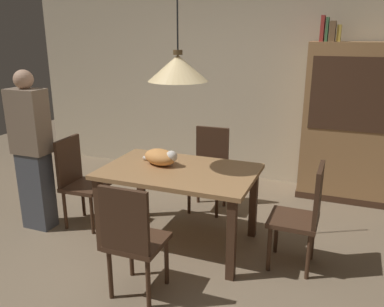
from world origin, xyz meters
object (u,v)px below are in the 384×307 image
chair_right_side (304,213)px  book_brown_thick (333,31)px  cat_sleeping (161,157)px  book_red_tall (323,28)px  chair_left_side (79,178)px  hutch_bookcase (352,127)px  dining_table (179,180)px  person_standing (32,152)px  book_yellow_short (339,33)px  book_green_slim (327,29)px  chair_far_back (209,165)px  pendant_lamp (178,68)px  chair_near_front (132,237)px

chair_right_side → book_brown_thick: (0.01, 1.75, 1.45)m
cat_sleeping → book_red_tall: book_red_tall is taller
chair_left_side → hutch_bookcase: bearing=34.1°
dining_table → book_red_tall: 2.43m
book_brown_thick → person_standing: bearing=-143.2°
chair_right_side → book_yellow_short: book_yellow_short is taller
chair_left_side → book_green_slim: (2.20, 1.75, 1.47)m
dining_table → person_standing: size_ratio=0.87×
chair_far_back → pendant_lamp: (0.00, -0.88, 1.15)m
dining_table → book_yellow_short: 2.49m
hutch_bookcase → book_red_tall: (-0.43, 0.00, 1.10)m
chair_left_side → book_brown_thick: 3.21m
dining_table → cat_sleeping: cat_sleeping is taller
book_red_tall → book_yellow_short: size_ratio=1.40×
cat_sleeping → book_brown_thick: book_brown_thick is taller
chair_far_back → pendant_lamp: 1.45m
dining_table → book_red_tall: (1.03, 1.75, 1.34)m
chair_near_front → dining_table: bearing=90.0°
cat_sleeping → book_green_slim: bearing=52.8°
pendant_lamp → cat_sleeping: bearing=163.9°
person_standing → cat_sleeping: bearing=12.1°
chair_left_side → pendant_lamp: bearing=0.2°
cat_sleeping → hutch_bookcase: 2.37m
book_red_tall → chair_right_side: bearing=-86.7°
book_yellow_short → person_standing: bearing=-144.0°
book_red_tall → book_green_slim: 0.05m
hutch_bookcase → book_green_slim: size_ratio=7.12×
dining_table → chair_right_side: size_ratio=1.51×
chair_left_side → person_standing: (-0.36, -0.21, 0.30)m
pendant_lamp → person_standing: 1.73m
dining_table → book_yellow_short: bearing=55.4°
book_red_tall → book_yellow_short: bearing=0.0°
hutch_bookcase → book_green_slim: (-0.38, 0.00, 1.09)m
pendant_lamp → book_yellow_short: size_ratio=6.50×
chair_left_side → chair_near_front: bearing=-37.8°
chair_near_front → pendant_lamp: 1.45m
book_green_slim → book_brown_thick: bearing=0.0°
book_green_slim → chair_far_back: bearing=-141.1°
chair_left_side → hutch_bookcase: hutch_bookcase is taller
book_green_slim → person_standing: bearing=-142.6°
book_red_tall → chair_left_side: bearing=-140.9°
chair_left_side → pendant_lamp: (1.13, 0.00, 1.15)m
hutch_bookcase → chair_far_back: bearing=-149.2°
book_brown_thick → pendant_lamp: bearing=-123.0°
chair_right_side → chair_left_side: same height
dining_table → pendant_lamp: bearing=180.0°
book_brown_thick → person_standing: (-2.63, -1.96, -1.15)m
hutch_bookcase → book_brown_thick: size_ratio=7.71×
dining_table → hutch_bookcase: bearing=50.2°
chair_right_side → pendant_lamp: size_ratio=0.72×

